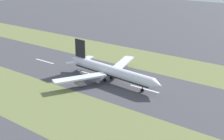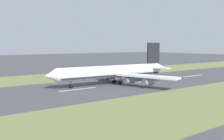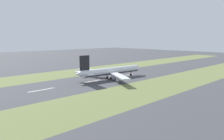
% 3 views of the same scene
% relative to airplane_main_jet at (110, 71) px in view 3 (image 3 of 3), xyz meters
% --- Properties ---
extents(ground_plane, '(800.00, 800.00, 0.00)m').
position_rel_airplane_main_jet_xyz_m(ground_plane, '(-2.22, -2.74, -6.02)').
color(ground_plane, '#424247').
extents(grass_median_west, '(40.00, 600.00, 0.01)m').
position_rel_airplane_main_jet_xyz_m(grass_median_west, '(-47.22, -2.74, -6.02)').
color(grass_median_west, olive).
rests_on(grass_median_west, ground).
extents(grass_median_east, '(40.00, 600.00, 0.01)m').
position_rel_airplane_main_jet_xyz_m(grass_median_east, '(42.78, -2.74, -6.02)').
color(grass_median_east, olive).
rests_on(grass_median_east, ground).
extents(centreline_dash_near, '(1.20, 18.00, 0.01)m').
position_rel_airplane_main_jet_xyz_m(centreline_dash_near, '(-2.22, -58.10, -6.01)').
color(centreline_dash_near, silver).
rests_on(centreline_dash_near, ground).
extents(centreline_dash_mid, '(1.20, 18.00, 0.01)m').
position_rel_airplane_main_jet_xyz_m(centreline_dash_mid, '(-2.22, -18.10, -6.01)').
color(centreline_dash_mid, silver).
rests_on(centreline_dash_mid, ground).
extents(centreline_dash_far, '(1.20, 18.00, 0.01)m').
position_rel_airplane_main_jet_xyz_m(centreline_dash_far, '(-2.22, 21.90, -6.01)').
color(centreline_dash_far, silver).
rests_on(centreline_dash_far, ground).
extents(airplane_main_jet, '(63.93, 67.22, 20.20)m').
position_rel_airplane_main_jet_xyz_m(airplane_main_jet, '(0.00, 0.00, 0.00)').
color(airplane_main_jet, silver).
rests_on(airplane_main_jet, ground).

